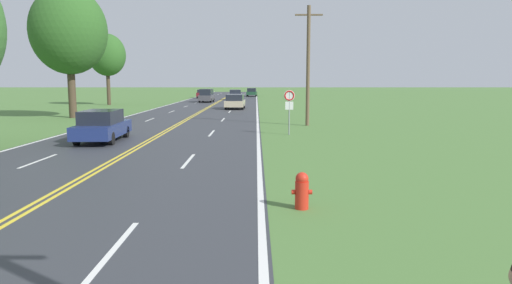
% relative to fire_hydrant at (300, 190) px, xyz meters
% --- Properties ---
extents(fire_hydrant, '(0.48, 0.32, 0.87)m').
position_rel_fire_hydrant_xyz_m(fire_hydrant, '(0.00, 0.00, 0.00)').
color(fire_hydrant, red).
rests_on(fire_hydrant, ground).
extents(traffic_sign, '(0.60, 0.10, 2.47)m').
position_rel_fire_hydrant_xyz_m(traffic_sign, '(0.76, 14.70, 1.41)').
color(traffic_sign, gray).
rests_on(traffic_sign, ground).
extents(utility_pole_midground, '(1.80, 0.24, 7.82)m').
position_rel_fire_hydrant_xyz_m(utility_pole_midground, '(2.36, 19.99, 3.62)').
color(utility_pole_midground, brown).
rests_on(utility_pole_midground, ground).
extents(tree_behind_sign, '(4.44, 4.44, 8.63)m').
position_rel_fire_hydrant_xyz_m(tree_behind_sign, '(-19.20, 45.88, 5.60)').
color(tree_behind_sign, '#473828').
rests_on(tree_behind_sign, ground).
extents(tree_mid_treeline, '(5.94, 5.94, 10.30)m').
position_rel_fire_hydrant_xyz_m(tree_mid_treeline, '(-15.90, 26.46, 6.41)').
color(tree_mid_treeline, '#473828').
rests_on(tree_mid_treeline, ground).
extents(car_dark_blue_sedan_approaching, '(1.99, 4.74, 1.55)m').
position_rel_fire_hydrant_xyz_m(car_dark_blue_sedan_approaching, '(-8.66, 11.95, 0.34)').
color(car_dark_blue_sedan_approaching, black).
rests_on(car_dark_blue_sedan_approaching, ground).
extents(car_champagne_van_mid_near, '(2.07, 4.51, 1.54)m').
position_rel_fire_hydrant_xyz_m(car_champagne_van_mid_near, '(-3.29, 37.88, 0.38)').
color(car_champagne_van_mid_near, black).
rests_on(car_champagne_van_mid_near, ground).
extents(car_dark_grey_van_mid_far, '(1.89, 4.59, 1.83)m').
position_rel_fire_hydrant_xyz_m(car_dark_grey_van_mid_far, '(-7.93, 53.02, 0.49)').
color(car_dark_grey_van_mid_far, black).
rests_on(car_dark_grey_van_mid_far, ground).
extents(car_silver_hatchback_receding, '(2.01, 4.32, 1.58)m').
position_rel_fire_hydrant_xyz_m(car_silver_hatchback_receding, '(-4.27, 60.20, 0.39)').
color(car_silver_hatchback_receding, black).
rests_on(car_silver_hatchback_receding, ground).
extents(car_maroon_hatchback_distant, '(1.96, 4.03, 1.46)m').
position_rel_fire_hydrant_xyz_m(car_maroon_hatchback_distant, '(-10.16, 67.98, 0.35)').
color(car_maroon_hatchback_distant, black).
rests_on(car_maroon_hatchback_distant, ground).
extents(car_dark_green_van_horizon, '(2.03, 4.55, 1.57)m').
position_rel_fire_hydrant_xyz_m(car_dark_green_van_horizon, '(-1.86, 76.07, 0.40)').
color(car_dark_green_van_horizon, black).
rests_on(car_dark_green_van_horizon, ground).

